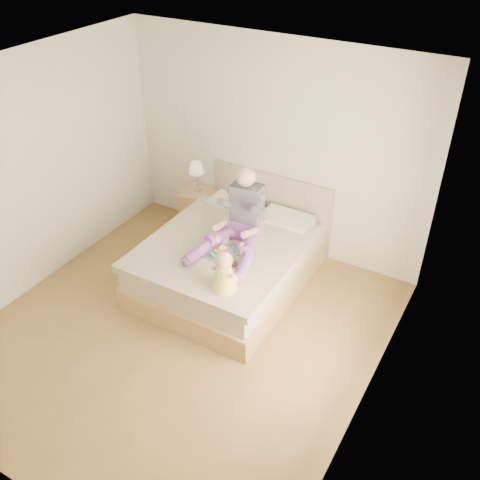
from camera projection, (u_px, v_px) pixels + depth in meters
The scene contains 7 objects.
room at pixel (178, 215), 4.92m from camera, with size 4.02×4.22×2.71m.
bed at pixel (232, 258), 6.40m from camera, with size 1.70×2.18×1.00m.
nightstand at pixel (199, 209), 7.40m from camera, with size 0.54×0.50×0.57m.
lamp at pixel (196, 169), 7.10m from camera, with size 0.20×0.20×0.41m.
adult at pixel (240, 221), 6.05m from camera, with size 0.74×1.09×0.88m.
tray at pixel (229, 253), 5.92m from camera, with size 0.52×0.42×0.14m.
baby at pixel (225, 274), 5.37m from camera, with size 0.29×0.40×0.44m.
Camera 1 is at (2.69, -3.35, 4.08)m, focal length 40.00 mm.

